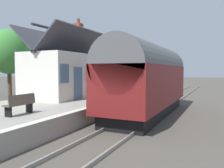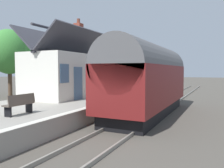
{
  "view_description": "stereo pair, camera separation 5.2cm",
  "coord_description": "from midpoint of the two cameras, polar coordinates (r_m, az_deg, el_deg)",
  "views": [
    {
      "loc": [
        -15.08,
        -4.86,
        2.71
      ],
      "look_at": [
        -1.7,
        1.5,
        1.83
      ],
      "focal_mm": 36.78,
      "sensor_mm": 36.0,
      "label": 1
    },
    {
      "loc": [
        -15.06,
        -4.91,
        2.71
      ],
      "look_at": [
        -1.7,
        1.5,
        1.83
      ],
      "focal_mm": 36.78,
      "sensor_mm": 36.0,
      "label": 2
    }
  ],
  "objects": [
    {
      "name": "ground_plane",
      "position": [
        16.07,
        7.41,
        -6.33
      ],
      "size": [
        160.0,
        160.0,
        0.0
      ],
      "primitive_type": "plane",
      "color": "#4C473F"
    },
    {
      "name": "platform",
      "position": [
        17.74,
        -5.58,
        -4.05
      ],
      "size": [
        32.0,
        6.37,
        0.83
      ],
      "primitive_type": "cube",
      "color": "gray",
      "rests_on": "ground"
    },
    {
      "name": "platform_edge_coping",
      "position": [
        16.35,
        3.49,
        -3.18
      ],
      "size": [
        32.0,
        0.36,
        0.02
      ],
      "primitive_type": "cube",
      "color": "beige",
      "rests_on": "platform"
    },
    {
      "name": "rail_near",
      "position": [
        15.64,
        13.09,
        -6.4
      ],
      "size": [
        52.0,
        0.08,
        0.14
      ],
      "primitive_type": "cube",
      "color": "gray",
      "rests_on": "ground"
    },
    {
      "name": "rail_far",
      "position": [
        16.01,
        8.02,
        -6.12
      ],
      "size": [
        52.0,
        0.08,
        0.14
      ],
      "primitive_type": "cube",
      "color": "gray",
      "rests_on": "ground"
    },
    {
      "name": "train",
      "position": [
        14.05,
        8.93,
        1.36
      ],
      "size": [
        10.03,
        2.73,
        4.32
      ],
      "color": "black",
      "rests_on": "ground"
    },
    {
      "name": "station_building",
      "position": [
        16.63,
        -11.48,
        2.6
      ],
      "size": [
        6.37,
        3.62,
        5.83
      ],
      "color": "silver",
      "rests_on": "platform"
    },
    {
      "name": "bench_mid_platform",
      "position": [
        25.31,
        7.23,
        0.19
      ],
      "size": [
        1.41,
        0.48,
        0.88
      ],
      "color": "brown",
      "rests_on": "platform"
    },
    {
      "name": "bench_by_lamp",
      "position": [
        10.47,
        -21.99,
        -4.56
      ],
      "size": [
        1.4,
        0.44,
        0.88
      ],
      "color": "brown",
      "rests_on": "platform"
    },
    {
      "name": "planter_corner_building",
      "position": [
        27.04,
        2.95,
        0.46
      ],
      "size": [
        0.65,
        0.65,
        0.96
      ],
      "color": "gray",
      "rests_on": "platform"
    },
    {
      "name": "planter_edge_near",
      "position": [
        22.04,
        -5.16,
        -0.35
      ],
      "size": [
        0.51,
        0.51,
        0.85
      ],
      "color": "teal",
      "rests_on": "platform"
    },
    {
      "name": "lamp_post_platform",
      "position": [
        23.32,
        8.39,
        4.81
      ],
      "size": [
        0.32,
        0.5,
        3.52
      ],
      "color": "black",
      "rests_on": "platform"
    },
    {
      "name": "station_sign_board",
      "position": [
        21.52,
        7.31,
        1.53
      ],
      "size": [
        0.96,
        0.06,
        1.57
      ],
      "color": "black",
      "rests_on": "platform"
    },
    {
      "name": "tree_behind_building",
      "position": [
        24.28,
        -24.32,
        7.27
      ],
      "size": [
        3.85,
        3.4,
        6.64
      ],
      "color": "#4C3828",
      "rests_on": "ground"
    },
    {
      "name": "tree_distant",
      "position": [
        28.38,
        -20.34,
        7.98
      ],
      "size": [
        4.31,
        4.12,
        7.11
      ],
      "color": "#4C3828",
      "rests_on": "ground"
    }
  ]
}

